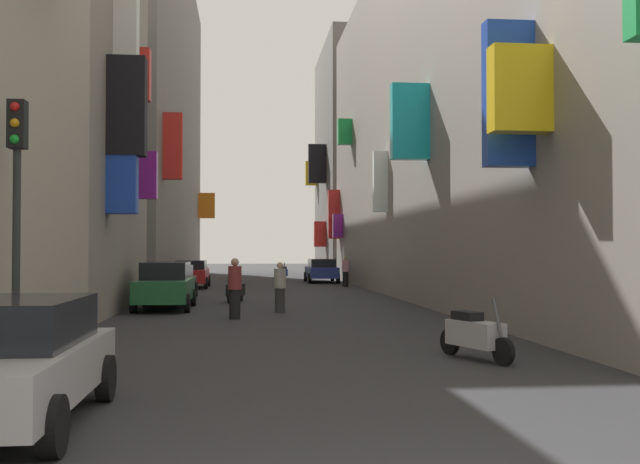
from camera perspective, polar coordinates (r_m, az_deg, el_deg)
ground_plane at (r=34.25m, az=-3.98°, el=-4.69°), size 140.00×140.00×0.00m
building_left_mid_a at (r=25.45m, az=-21.62°, el=8.15°), size 7.07×10.82×12.29m
building_left_far at (r=49.67m, az=-13.88°, el=8.90°), size 7.35×31.58×21.63m
building_right_mid_a at (r=37.17m, az=8.50°, el=7.71°), size 7.27×26.43×15.69m
building_right_mid_c at (r=58.69m, az=3.14°, el=5.53°), size 7.35×13.25×18.09m
parked_car_blue at (r=44.40m, az=0.11°, el=-2.97°), size 1.86×4.34×1.42m
parked_car_red at (r=38.58m, az=-9.99°, el=-3.18°), size 1.85×4.23×1.42m
parked_car_silver at (r=9.04m, az=-23.54°, el=-9.06°), size 2.01×3.97×1.41m
parked_car_green at (r=24.89m, az=-11.93°, el=-4.04°), size 1.83×4.20×1.56m
parked_car_black at (r=30.53m, az=-11.37°, el=-3.73°), size 1.84×3.95×1.34m
scooter_silver at (r=13.52m, az=11.93°, el=-7.75°), size 0.84×1.88×1.13m
scooter_orange at (r=49.57m, az=-9.00°, el=-3.12°), size 0.62×1.76×1.13m
scooter_blue at (r=48.88m, az=-2.79°, el=-3.16°), size 0.48×1.93×1.13m
scooter_black at (r=27.73m, az=-6.59°, el=-4.50°), size 0.72×1.87×1.13m
pedestrian_crossing at (r=21.00m, az=-6.64°, el=-4.39°), size 0.54×0.54×1.73m
pedestrian_near_left at (r=39.27m, az=2.00°, el=-3.08°), size 0.44×0.44×1.64m
pedestrian_near_right at (r=23.15m, az=-3.13°, el=-4.33°), size 0.44×0.44×1.58m
traffic_light_near_corner at (r=12.25m, az=-22.51°, el=3.15°), size 0.26×0.34×4.28m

